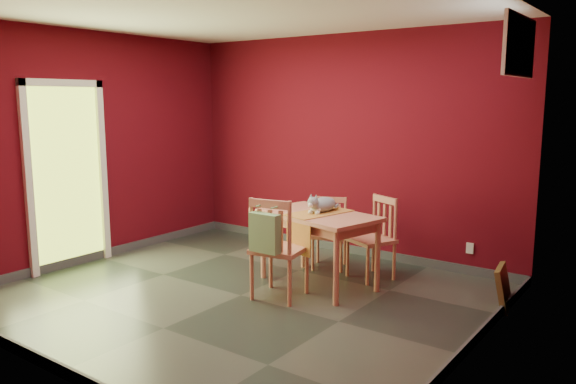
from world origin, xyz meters
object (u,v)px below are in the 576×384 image
Objects in this scene: chair_far_right at (374,237)px; tote_bag at (265,233)px; picture_frame at (503,288)px; cat at (323,202)px; dining_table at (318,222)px; chair_far_left at (330,232)px; chair_near at (277,247)px.

chair_far_right is 2.05× the size of tote_bag.
cat is at bearing -169.01° from picture_frame.
dining_table is 0.71m from chair_far_left.
chair_near reaches higher than chair_far_right.
chair_far_right is at bearing 72.54° from tote_bag.
cat reaches higher than tote_bag.
chair_far_right is at bearing -6.24° from chair_far_left.
chair_far_left reaches higher than dining_table.
chair_far_right is (0.60, -0.07, 0.04)m from chair_far_left.
tote_bag is 2.25m from picture_frame.
cat is at bearing -65.49° from chair_far_left.
dining_table is 1.34× the size of chair_near.
tote_bag is (0.03, -0.23, 0.19)m from chair_near.
chair_near is (-0.45, -1.12, 0.06)m from chair_far_right.
dining_table is 0.69m from chair_far_right.
tote_bag is at bearing -107.46° from chair_far_right.
chair_near is at bearing -82.97° from chair_far_left.
cat reaches higher than dining_table.
cat reaches higher than picture_frame.
picture_frame is (1.82, 1.23, -0.50)m from tote_bag.
cat is (0.24, -0.53, 0.46)m from chair_far_left.
chair_far_left is at bearing 111.43° from dining_table.
tote_bag reaches higher than chair_far_left.
picture_frame is (1.76, 0.34, -0.67)m from cat.
picture_frame is at bearing 34.02° from tote_bag.
picture_frame is (1.76, 0.42, -0.46)m from dining_table.
cat reaches higher than chair_far_right.
chair_far_left is 0.74m from cat.
chair_far_right is 0.88× the size of chair_near.
tote_bag is at bearing -145.98° from picture_frame.
chair_near reaches higher than chair_far_left.
picture_frame is (1.40, -0.12, -0.25)m from chair_far_right.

